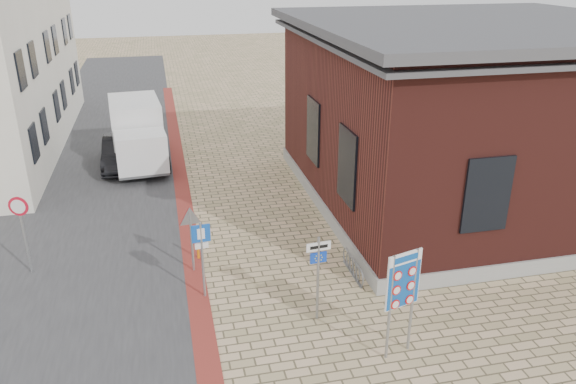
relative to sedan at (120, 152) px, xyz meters
name	(u,v)px	position (x,y,z in m)	size (l,w,h in m)	color
ground	(283,330)	(4.54, -13.58, -0.68)	(120.00, 120.00, 0.00)	tan
road_strip	(102,158)	(-0.96, 1.42, -0.67)	(7.00, 60.00, 0.02)	#38383A
curb_strip	(182,190)	(2.54, -3.58, -0.66)	(0.60, 40.00, 0.02)	maroon
brick_building	(474,110)	(13.53, -6.58, 2.81)	(13.00, 13.00, 6.80)	gray
townhouse_far	(5,45)	(-6.45, 10.42, 3.49)	(7.40, 6.40, 8.30)	silver
bike_rack	(353,267)	(7.19, -11.38, -0.42)	(0.08, 1.80, 0.60)	slate
sedan	(120,152)	(0.00, 0.00, 0.00)	(1.44, 4.12, 1.36)	black
box_truck	(138,133)	(0.84, 0.22, 0.78)	(2.66, 5.57, 2.83)	slate
border_sign	(403,282)	(7.04, -15.08, 1.31)	(0.92, 0.30, 2.76)	gray
essen_sign	(318,266)	(5.54, -13.28, 0.91)	(0.65, 0.10, 2.41)	gray
parking_sign	(202,248)	(2.74, -11.58, 0.88)	(0.51, 0.09, 2.31)	gray
yield_sign	(191,224)	(2.54, -10.08, 0.90)	(0.74, 0.15, 2.09)	gray
speed_sign	(22,222)	(-2.27, -9.08, 1.01)	(0.58, 0.18, 2.50)	gray
bollard	(198,246)	(2.74, -9.38, -0.24)	(0.08, 0.08, 0.88)	orange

